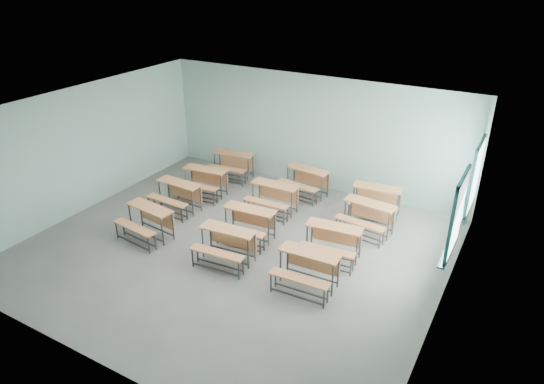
{
  "coord_description": "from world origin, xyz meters",
  "views": [
    {
      "loc": [
        5.38,
        -7.75,
        5.97
      ],
      "look_at": [
        0.3,
        1.2,
        1.0
      ],
      "focal_mm": 32.0,
      "sensor_mm": 36.0,
      "label": 1
    }
  ],
  "objects_px": {
    "desk_unit_r2c0": "(204,178)",
    "desk_unit_r2c1": "(273,194)",
    "desk_unit_r1c2": "(332,238)",
    "desk_unit_r3c0": "(232,162)",
    "desk_unit_r3c1": "(305,178)",
    "desk_unit_r2c2": "(367,214)",
    "desk_unit_r3c2": "(376,197)",
    "desk_unit_r0c0": "(147,218)",
    "desk_unit_r0c2": "(307,265)",
    "desk_unit_r1c0": "(177,192)",
    "desk_unit_r0c1": "(226,241)",
    "desk_unit_r1c1": "(248,220)"
  },
  "relations": [
    {
      "from": "desk_unit_r2c0",
      "to": "desk_unit_r2c1",
      "type": "distance_m",
      "value": 2.15
    },
    {
      "from": "desk_unit_r1c2",
      "to": "desk_unit_r3c0",
      "type": "distance_m",
      "value": 5.04
    },
    {
      "from": "desk_unit_r1c2",
      "to": "desk_unit_r3c1",
      "type": "relative_size",
      "value": 0.99
    },
    {
      "from": "desk_unit_r3c0",
      "to": "desk_unit_r2c2",
      "type": "bearing_deg",
      "value": -20.48
    },
    {
      "from": "desk_unit_r2c1",
      "to": "desk_unit_r3c2",
      "type": "height_order",
      "value": "same"
    },
    {
      "from": "desk_unit_r0c0",
      "to": "desk_unit_r0c2",
      "type": "height_order",
      "value": "same"
    },
    {
      "from": "desk_unit_r2c2",
      "to": "desk_unit_r2c0",
      "type": "bearing_deg",
      "value": -170.94
    },
    {
      "from": "desk_unit_r1c0",
      "to": "desk_unit_r2c1",
      "type": "height_order",
      "value": "same"
    },
    {
      "from": "desk_unit_r2c2",
      "to": "desk_unit_r2c1",
      "type": "bearing_deg",
      "value": -169.65
    },
    {
      "from": "desk_unit_r2c0",
      "to": "desk_unit_r3c0",
      "type": "relative_size",
      "value": 1.0
    },
    {
      "from": "desk_unit_r0c2",
      "to": "desk_unit_r1c2",
      "type": "distance_m",
      "value": 1.19
    },
    {
      "from": "desk_unit_r1c0",
      "to": "desk_unit_r2c2",
      "type": "height_order",
      "value": "same"
    },
    {
      "from": "desk_unit_r0c0",
      "to": "desk_unit_r3c1",
      "type": "height_order",
      "value": "same"
    },
    {
      "from": "desk_unit_r2c1",
      "to": "desk_unit_r0c1",
      "type": "bearing_deg",
      "value": -85.53
    },
    {
      "from": "desk_unit_r0c1",
      "to": "desk_unit_r3c2",
      "type": "distance_m",
      "value": 4.19
    },
    {
      "from": "desk_unit_r2c1",
      "to": "desk_unit_r3c0",
      "type": "bearing_deg",
      "value": 147.22
    },
    {
      "from": "desk_unit_r0c0",
      "to": "desk_unit_r3c0",
      "type": "xyz_separation_m",
      "value": [
        -0.22,
        3.87,
        0.0
      ]
    },
    {
      "from": "desk_unit_r0c1",
      "to": "desk_unit_r2c0",
      "type": "xyz_separation_m",
      "value": [
        -2.39,
        2.41,
        0.0
      ]
    },
    {
      "from": "desk_unit_r1c0",
      "to": "desk_unit_r2c1",
      "type": "bearing_deg",
      "value": 29.18
    },
    {
      "from": "desk_unit_r0c0",
      "to": "desk_unit_r1c1",
      "type": "relative_size",
      "value": 1.03
    },
    {
      "from": "desk_unit_r3c0",
      "to": "desk_unit_r1c2",
      "type": "bearing_deg",
      "value": -37.43
    },
    {
      "from": "desk_unit_r0c1",
      "to": "desk_unit_r2c2",
      "type": "height_order",
      "value": "same"
    },
    {
      "from": "desk_unit_r2c1",
      "to": "desk_unit_r1c0",
      "type": "bearing_deg",
      "value": -154.32
    },
    {
      "from": "desk_unit_r1c2",
      "to": "desk_unit_r0c0",
      "type": "bearing_deg",
      "value": -168.48
    },
    {
      "from": "desk_unit_r0c0",
      "to": "desk_unit_r3c2",
      "type": "xyz_separation_m",
      "value": [
        4.29,
        3.69,
        0.0
      ]
    },
    {
      "from": "desk_unit_r2c0",
      "to": "desk_unit_r2c2",
      "type": "height_order",
      "value": "same"
    },
    {
      "from": "desk_unit_r0c0",
      "to": "desk_unit_r3c2",
      "type": "relative_size",
      "value": 1.0
    },
    {
      "from": "desk_unit_r0c1",
      "to": "desk_unit_r3c0",
      "type": "distance_m",
      "value": 4.5
    },
    {
      "from": "desk_unit_r1c1",
      "to": "desk_unit_r3c1",
      "type": "height_order",
      "value": "same"
    },
    {
      "from": "desk_unit_r0c1",
      "to": "desk_unit_r3c1",
      "type": "height_order",
      "value": "same"
    },
    {
      "from": "desk_unit_r0c2",
      "to": "desk_unit_r2c0",
      "type": "xyz_separation_m",
      "value": [
        -4.3,
        2.37,
        0.0
      ]
    },
    {
      "from": "desk_unit_r1c2",
      "to": "desk_unit_r3c2",
      "type": "height_order",
      "value": "same"
    },
    {
      "from": "desk_unit_r2c1",
      "to": "desk_unit_r1c1",
      "type": "bearing_deg",
      "value": -85.06
    },
    {
      "from": "desk_unit_r1c0",
      "to": "desk_unit_r2c2",
      "type": "distance_m",
      "value": 4.87
    },
    {
      "from": "desk_unit_r0c2",
      "to": "desk_unit_r2c2",
      "type": "xyz_separation_m",
      "value": [
        0.31,
        2.64,
        0.0
      ]
    },
    {
      "from": "desk_unit_r0c1",
      "to": "desk_unit_r1c2",
      "type": "distance_m",
      "value": 2.3
    },
    {
      "from": "desk_unit_r0c0",
      "to": "desk_unit_r0c1",
      "type": "xyz_separation_m",
      "value": [
        2.18,
        0.07,
        0.0
      ]
    },
    {
      "from": "desk_unit_r1c1",
      "to": "desk_unit_r2c2",
      "type": "xyz_separation_m",
      "value": [
        2.31,
        1.65,
        0.0
      ]
    },
    {
      "from": "desk_unit_r1c0",
      "to": "desk_unit_r2c2",
      "type": "relative_size",
      "value": 0.97
    },
    {
      "from": "desk_unit_r0c1",
      "to": "desk_unit_r1c1",
      "type": "distance_m",
      "value": 1.02
    },
    {
      "from": "desk_unit_r2c0",
      "to": "desk_unit_r3c2",
      "type": "height_order",
      "value": "same"
    },
    {
      "from": "desk_unit_r2c2",
      "to": "desk_unit_r3c0",
      "type": "relative_size",
      "value": 0.99
    },
    {
      "from": "desk_unit_r2c0",
      "to": "desk_unit_r1c2",
      "type": "bearing_deg",
      "value": -21.81
    },
    {
      "from": "desk_unit_r3c2",
      "to": "desk_unit_r3c0",
      "type": "bearing_deg",
      "value": 171.17
    },
    {
      "from": "desk_unit_r3c1",
      "to": "desk_unit_r3c0",
      "type": "bearing_deg",
      "value": -172.57
    },
    {
      "from": "desk_unit_r0c0",
      "to": "desk_unit_r0c2",
      "type": "bearing_deg",
      "value": 8.17
    },
    {
      "from": "desk_unit_r3c2",
      "to": "desk_unit_r2c2",
      "type": "bearing_deg",
      "value": -89.94
    },
    {
      "from": "desk_unit_r0c1",
      "to": "desk_unit_r0c2",
      "type": "distance_m",
      "value": 1.91
    },
    {
      "from": "desk_unit_r0c2",
      "to": "desk_unit_r2c0",
      "type": "relative_size",
      "value": 0.96
    },
    {
      "from": "desk_unit_r0c1",
      "to": "desk_unit_r3c2",
      "type": "relative_size",
      "value": 0.98
    }
  ]
}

